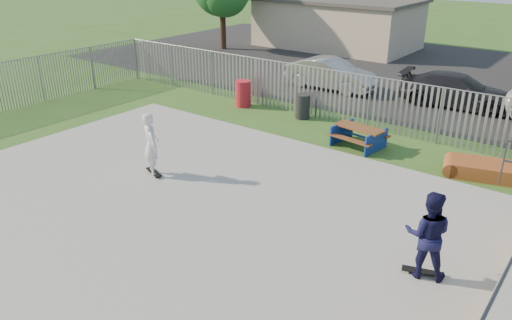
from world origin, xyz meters
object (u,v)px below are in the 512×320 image
Objects in this scene: skater_navy at (428,235)px; picnic_table at (358,136)px; trash_bin_red at (243,94)px; skater_white at (151,144)px; funbox at (490,170)px; trash_bin_grey at (303,106)px; car_silver at (331,74)px; car_dark at (457,90)px.

picnic_table is at bearing -71.46° from skater_navy.
skater_white is at bearing -71.57° from trash_bin_red.
picnic_table is 4.26m from funbox.
picnic_table is at bearing 166.01° from funbox.
skater_white reaches higher than trash_bin_grey.
car_silver reaches higher than picnic_table.
funbox is 10.54m from car_silver.
funbox is 7.32m from car_dark.
trash_bin_grey is at bearing 3.20° from trash_bin_red.
skater_navy reaches higher than funbox.
picnic_table is 1.67× the size of trash_bin_red.
picnic_table is 1.91× the size of trash_bin_grey.
car_silver is 2.33× the size of skater_white.
car_dark is at bearing -93.65° from skater_navy.
skater_navy is (4.43, -6.01, 0.72)m from picnic_table.
skater_white is (-3.64, -5.99, 0.72)m from picnic_table.
car_dark reaches higher than picnic_table.
car_dark is 13.63m from skater_white.
car_dark is (5.68, 0.75, -0.03)m from car_silver.
funbox is at bearing 9.22° from picnic_table.
car_dark reaches higher than funbox.
funbox is at bearing -10.36° from trash_bin_grey.
trash_bin_red is 7.71m from skater_white.
car_silver is at bearing -71.29° from skater_navy.
car_dark is (4.38, 5.28, 0.22)m from trash_bin_grey.
skater_navy reaches higher than trash_bin_red.
car_silver reaches higher than trash_bin_grey.
car_silver reaches higher than funbox.
trash_bin_grey is 0.52× the size of skater_navy.
skater_navy and skater_white have the same top height.
car_dark is at bearing 99.23° from funbox.
picnic_table reaches higher than funbox.
trash_bin_red is 9.09m from car_dark.
trash_bin_grey is at bearing -62.35° from skater_navy.
skater_navy is (3.22, -12.76, 0.38)m from car_dark.
skater_white is at bearing -17.98° from skater_navy.
car_dark is at bearing -83.21° from car_silver.
picnic_table is at bearing -12.10° from trash_bin_red.
car_silver is at bearing 134.52° from picnic_table.
skater_navy is 1.00× the size of skater_white.
trash_bin_grey is at bearing 154.23° from funbox.
trash_bin_grey is 7.49m from skater_white.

